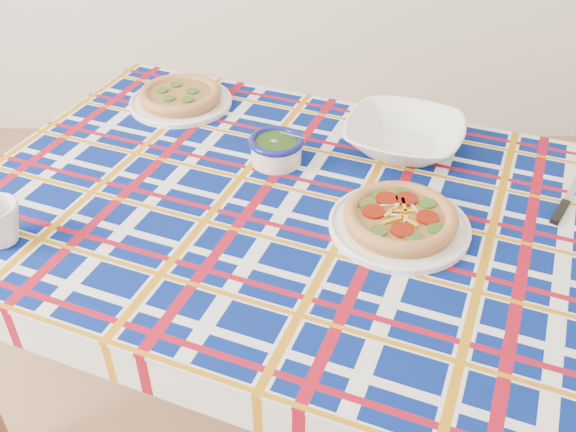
# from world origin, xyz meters

# --- Properties ---
(dining_table) EXTENTS (1.68, 1.36, 0.68)m
(dining_table) POSITION_xyz_m (0.40, 0.50, 0.62)
(dining_table) COLOR brown
(dining_table) RESTS_ON floor
(tablecloth) EXTENTS (1.71, 1.39, 0.10)m
(tablecloth) POSITION_xyz_m (0.40, 0.50, 0.64)
(tablecloth) COLOR navy
(tablecloth) RESTS_ON dining_table
(main_focaccia_plate) EXTENTS (0.36, 0.36, 0.05)m
(main_focaccia_plate) POSITION_xyz_m (0.54, 0.44, 0.71)
(main_focaccia_plate) COLOR olive
(main_focaccia_plate) RESTS_ON tablecloth
(pesto_bowl) EXTENTS (0.16, 0.16, 0.07)m
(pesto_bowl) POSITION_xyz_m (0.30, 0.67, 0.72)
(pesto_bowl) COLOR black
(pesto_bowl) RESTS_ON tablecloth
(serving_bowl) EXTENTS (0.34, 0.34, 0.07)m
(serving_bowl) POSITION_xyz_m (0.58, 0.74, 0.72)
(serving_bowl) COLOR white
(serving_bowl) RESTS_ON tablecloth
(second_focaccia_plate) EXTENTS (0.36, 0.36, 0.05)m
(second_focaccia_plate) POSITION_xyz_m (0.04, 0.94, 0.71)
(second_focaccia_plate) COLOR olive
(second_focaccia_plate) RESTS_ON tablecloth
(table_knife) EXTENTS (0.13, 0.19, 0.01)m
(table_knife) POSITION_xyz_m (0.92, 0.58, 0.69)
(table_knife) COLOR silver
(table_knife) RESTS_ON tablecloth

